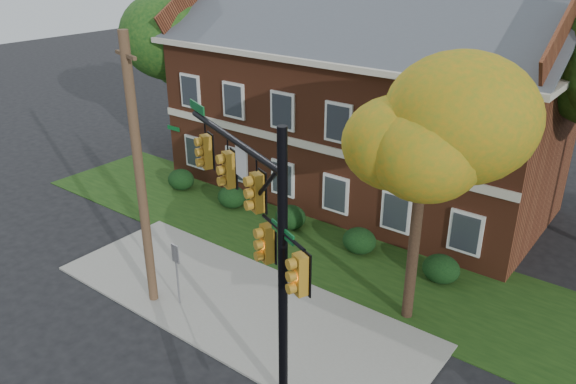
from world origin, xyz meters
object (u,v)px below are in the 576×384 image
Objects in this scene: apartment_building at (358,94)px; tree_left_rear at (195,40)px; utility_pole at (140,177)px; sign_post at (176,265)px; tree_near_right at (432,129)px; hedge_far_right at (441,269)px; hedge_right at (359,241)px; hedge_left at (232,197)px; traffic_signal at (257,221)px; hedge_far_left at (181,179)px; hedge_center at (290,217)px.

tree_left_rear is at bearing -173.46° from apartment_building.
utility_pole is 3.24m from sign_post.
tree_near_right is 3.58× the size of sign_post.
hedge_far_right is 9.61m from sign_post.
apartment_building is 12.66m from sign_post.
utility_pole is (-4.00, -7.30, 4.18)m from hedge_right.
hedge_far_right is at bearing 0.00° from hedge_left.
traffic_signal is 5.41m from sign_post.
hedge_center is at bearing 0.00° from hedge_far_left.
hedge_center is 7.00m from hedge_far_right.
hedge_left is 0.58× the size of sign_post.
hedge_center is at bearing 0.00° from hedge_left.
apartment_building is 13.43× the size of hedge_far_right.
tree_left_rear is at bearing 146.41° from hedge_left.
apartment_building reaches higher than tree_left_rear.
hedge_right and hedge_far_right have the same top height.
hedge_far_right is at bearing 94.52° from tree_near_right.
tree_left_rear is 3.71× the size of sign_post.
tree_left_rear is 0.96× the size of utility_pole.
apartment_building is at bearing 36.89° from hedge_far_left.
hedge_center is at bearing 144.85° from traffic_signal.
hedge_right is 15.17m from tree_left_rear.
hedge_far_left is 14.64m from traffic_signal.
apartment_building reaches higher than sign_post.
hedge_far_left is at bearing 180.00° from hedge_right.
traffic_signal is at bearing -81.06° from hedge_right.
sign_post is (-6.56, -6.94, 1.10)m from hedge_far_right.
tree_left_rear is at bearing 157.64° from tree_near_right.
sign_post is at bearing -148.80° from tree_near_right.
hedge_left and hedge_right have the same top height.
tree_left_rear reaches higher than hedge_far_right.
traffic_signal is 0.85× the size of utility_pole.
hedge_far_left is (-7.00, -5.25, -4.46)m from apartment_building.
sign_post is at bearing -47.44° from tree_left_rear.
apartment_building reaches higher than traffic_signal.
hedge_center and hedge_far_right have the same top height.
utility_pole is (-0.50, -7.30, 4.18)m from hedge_center.
hedge_far_right is 0.58× the size of sign_post.
hedge_center is 1.00× the size of hedge_right.
sign_post reaches higher than hedge_right.
hedge_right is 9.31m from utility_pole.
hedge_far_right is at bearing 50.85° from sign_post.
tree_left_rear reaches higher than tree_near_right.
hedge_far_right is 11.27m from utility_pole.
tree_near_right is at bearing -48.23° from apartment_building.
sign_post is (-3.06, -6.94, 1.10)m from hedge_right.
hedge_center is at bearing -23.04° from tree_left_rear.
hedge_far_right is at bearing -36.89° from apartment_building.
utility_pole reaches higher than hedge_center.
traffic_signal is 3.29× the size of sign_post.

